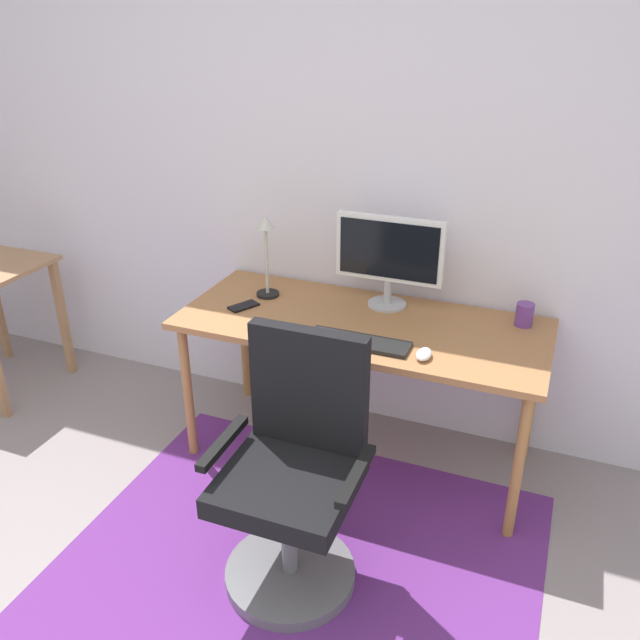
{
  "coord_description": "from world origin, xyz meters",
  "views": [
    {
      "loc": [
        1.13,
        -0.72,
        1.99
      ],
      "look_at": [
        0.24,
        1.53,
        0.82
      ],
      "focal_mm": 36.76,
      "sensor_mm": 36.0,
      "label": 1
    }
  ],
  "objects_px": {
    "desk": "(361,334)",
    "monitor": "(389,254)",
    "keyboard": "(359,342)",
    "computer_mouse": "(424,354)",
    "desk_lamp": "(266,247)",
    "cell_phone": "(244,306)",
    "office_chair": "(295,484)",
    "coffee_cup": "(524,315)"
  },
  "relations": [
    {
      "from": "cell_phone",
      "to": "office_chair",
      "type": "relative_size",
      "value": 0.14
    },
    {
      "from": "cell_phone",
      "to": "office_chair",
      "type": "height_order",
      "value": "office_chair"
    },
    {
      "from": "desk",
      "to": "desk_lamp",
      "type": "bearing_deg",
      "value": 168.4
    },
    {
      "from": "cell_phone",
      "to": "monitor",
      "type": "bearing_deg",
      "value": 51.51
    },
    {
      "from": "cell_phone",
      "to": "desk_lamp",
      "type": "relative_size",
      "value": 0.35
    },
    {
      "from": "monitor",
      "to": "computer_mouse",
      "type": "xyz_separation_m",
      "value": [
        0.28,
        -0.43,
        -0.24
      ]
    },
    {
      "from": "desk",
      "to": "cell_phone",
      "type": "distance_m",
      "value": 0.57
    },
    {
      "from": "keyboard",
      "to": "office_chair",
      "type": "xyz_separation_m",
      "value": [
        -0.05,
        -0.57,
        -0.32
      ]
    },
    {
      "from": "desk",
      "to": "coffee_cup",
      "type": "height_order",
      "value": "coffee_cup"
    },
    {
      "from": "computer_mouse",
      "to": "desk",
      "type": "bearing_deg",
      "value": 145.77
    },
    {
      "from": "monitor",
      "to": "keyboard",
      "type": "distance_m",
      "value": 0.48
    },
    {
      "from": "desk",
      "to": "cell_phone",
      "type": "xyz_separation_m",
      "value": [
        -0.56,
        -0.06,
        0.07
      ]
    },
    {
      "from": "computer_mouse",
      "to": "cell_phone",
      "type": "relative_size",
      "value": 0.74
    },
    {
      "from": "computer_mouse",
      "to": "desk_lamp",
      "type": "bearing_deg",
      "value": 158.53
    },
    {
      "from": "cell_phone",
      "to": "office_chair",
      "type": "distance_m",
      "value": 0.97
    },
    {
      "from": "monitor",
      "to": "keyboard",
      "type": "bearing_deg",
      "value": -89.99
    },
    {
      "from": "keyboard",
      "to": "coffee_cup",
      "type": "bearing_deg",
      "value": 35.0
    },
    {
      "from": "computer_mouse",
      "to": "cell_phone",
      "type": "xyz_separation_m",
      "value": [
        -0.89,
        0.17,
        -0.01
      ]
    },
    {
      "from": "desk",
      "to": "monitor",
      "type": "relative_size",
      "value": 3.29
    },
    {
      "from": "keyboard",
      "to": "cell_phone",
      "type": "distance_m",
      "value": 0.63
    },
    {
      "from": "office_chair",
      "to": "desk",
      "type": "bearing_deg",
      "value": 90.15
    },
    {
      "from": "desk_lamp",
      "to": "desk",
      "type": "bearing_deg",
      "value": -11.6
    },
    {
      "from": "keyboard",
      "to": "cell_phone",
      "type": "xyz_separation_m",
      "value": [
        -0.61,
        0.15,
        -0.0
      ]
    },
    {
      "from": "desk",
      "to": "coffee_cup",
      "type": "distance_m",
      "value": 0.72
    },
    {
      "from": "desk",
      "to": "desk_lamp",
      "type": "relative_size",
      "value": 4.1
    },
    {
      "from": "coffee_cup",
      "to": "cell_phone",
      "type": "bearing_deg",
      "value": -166.99
    },
    {
      "from": "coffee_cup",
      "to": "office_chair",
      "type": "xyz_separation_m",
      "value": [
        -0.66,
        -1.0,
        -0.36
      ]
    },
    {
      "from": "computer_mouse",
      "to": "cell_phone",
      "type": "height_order",
      "value": "computer_mouse"
    },
    {
      "from": "desk",
      "to": "computer_mouse",
      "type": "bearing_deg",
      "value": -34.23
    },
    {
      "from": "cell_phone",
      "to": "computer_mouse",
      "type": "bearing_deg",
      "value": 17.39
    },
    {
      "from": "monitor",
      "to": "office_chair",
      "type": "distance_m",
      "value": 1.14
    },
    {
      "from": "monitor",
      "to": "desk_lamp",
      "type": "height_order",
      "value": "monitor"
    },
    {
      "from": "monitor",
      "to": "coffee_cup",
      "type": "distance_m",
      "value": 0.65
    },
    {
      "from": "keyboard",
      "to": "computer_mouse",
      "type": "bearing_deg",
      "value": -4.32
    },
    {
      "from": "desk_lamp",
      "to": "cell_phone",
      "type": "bearing_deg",
      "value": -105.24
    },
    {
      "from": "cell_phone",
      "to": "coffee_cup",
      "type": "bearing_deg",
      "value": 41.07
    },
    {
      "from": "coffee_cup",
      "to": "keyboard",
      "type": "bearing_deg",
      "value": -145.0
    },
    {
      "from": "keyboard",
      "to": "computer_mouse",
      "type": "distance_m",
      "value": 0.28
    },
    {
      "from": "desk",
      "to": "monitor",
      "type": "bearing_deg",
      "value": 74.97
    },
    {
      "from": "cell_phone",
      "to": "keyboard",
      "type": "bearing_deg",
      "value": 14.56
    },
    {
      "from": "coffee_cup",
      "to": "monitor",
      "type": "bearing_deg",
      "value": -178.32
    },
    {
      "from": "desk",
      "to": "monitor",
      "type": "distance_m",
      "value": 0.38
    }
  ]
}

